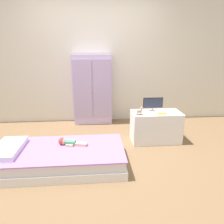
% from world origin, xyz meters
% --- Properties ---
extents(ground_plane, '(10.00, 10.00, 0.02)m').
position_xyz_m(ground_plane, '(0.00, 0.00, -0.01)').
color(ground_plane, brown).
extents(back_wall, '(6.40, 0.05, 2.70)m').
position_xyz_m(back_wall, '(0.00, 1.57, 1.35)').
color(back_wall, silver).
rests_on(back_wall, ground_plane).
extents(bed, '(1.67, 0.83, 0.25)m').
position_xyz_m(bed, '(-0.45, -0.25, 0.12)').
color(bed, white).
rests_on(bed, ground_plane).
extents(pillow, '(0.32, 0.59, 0.07)m').
position_xyz_m(pillow, '(-1.08, -0.25, 0.28)').
color(pillow, silver).
rests_on(pillow, bed).
extents(doll, '(0.39, 0.16, 0.10)m').
position_xyz_m(doll, '(-0.36, -0.14, 0.28)').
color(doll, '#4CA375').
rests_on(doll, bed).
extents(wardrobe, '(0.76, 0.31, 1.39)m').
position_xyz_m(wardrobe, '(-0.02, 1.39, 0.70)').
color(wardrobe, silver).
rests_on(wardrobe, ground_plane).
extents(tv_stand, '(0.79, 0.41, 0.50)m').
position_xyz_m(tv_stand, '(1.01, 0.40, 0.25)').
color(tv_stand, white).
rests_on(tv_stand, ground_plane).
extents(tv_monitor, '(0.32, 0.10, 0.23)m').
position_xyz_m(tv_monitor, '(0.96, 0.47, 0.63)').
color(tv_monitor, '#99999E').
rests_on(tv_monitor, tv_stand).
extents(rocking_horse_toy, '(0.11, 0.04, 0.13)m').
position_xyz_m(rocking_horse_toy, '(0.71, 0.28, 0.57)').
color(rocking_horse_toy, '#8E6642').
rests_on(rocking_horse_toy, tv_stand).
extents(book_orange, '(0.14, 0.09, 0.01)m').
position_xyz_m(book_orange, '(1.07, 0.31, 0.51)').
color(book_orange, orange).
rests_on(book_orange, tv_stand).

